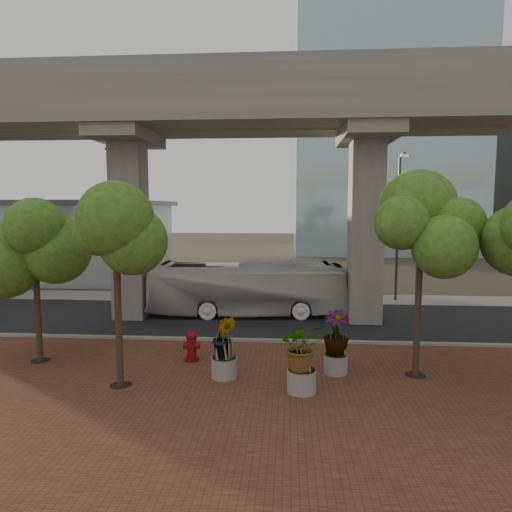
{
  "coord_description": "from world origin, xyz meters",
  "views": [
    {
      "loc": [
        2.19,
        -21.0,
        5.79
      ],
      "look_at": [
        0.64,
        0.5,
        3.47
      ],
      "focal_mm": 32.0,
      "sensor_mm": 36.0,
      "label": 1
    }
  ],
  "objects": [
    {
      "name": "ground",
      "position": [
        0.0,
        0.0,
        0.0
      ],
      "size": [
        160.0,
        160.0,
        0.0
      ],
      "primitive_type": "plane",
      "color": "#3D362D",
      "rests_on": "ground"
    },
    {
      "name": "brick_plaza",
      "position": [
        0.0,
        -8.0,
        0.03
      ],
      "size": [
        70.0,
        13.0,
        0.06
      ],
      "primitive_type": "cube",
      "color": "brown",
      "rests_on": "ground"
    },
    {
      "name": "asphalt_road",
      "position": [
        0.0,
        2.0,
        0.02
      ],
      "size": [
        90.0,
        8.0,
        0.04
      ],
      "primitive_type": "cube",
      "color": "black",
      "rests_on": "ground"
    },
    {
      "name": "curb_strip",
      "position": [
        0.0,
        -2.0,
        0.08
      ],
      "size": [
        70.0,
        0.25,
        0.16
      ],
      "primitive_type": "cube",
      "color": "gray",
      "rests_on": "ground"
    },
    {
      "name": "far_sidewalk",
      "position": [
        0.0,
        7.5,
        0.03
      ],
      "size": [
        90.0,
        3.0,
        0.06
      ],
      "primitive_type": "cube",
      "color": "gray",
      "rests_on": "ground"
    },
    {
      "name": "transit_viaduct",
      "position": [
        0.0,
        2.0,
        7.29
      ],
      "size": [
        72.0,
        5.6,
        12.4
      ],
      "color": "gray",
      "rests_on": "ground"
    },
    {
      "name": "station_pavilion",
      "position": [
        -20.0,
        16.0,
        3.22
      ],
      "size": [
        23.0,
        13.0,
        6.3
      ],
      "color": "#A1B4B9",
      "rests_on": "ground"
    },
    {
      "name": "transit_bus",
      "position": [
        0.02,
        2.84,
        1.46
      ],
      "size": [
        10.59,
        3.1,
        2.91
      ],
      "primitive_type": "imported",
      "rotation": [
        0.0,
        0.0,
        1.63
      ],
      "color": "silver",
      "rests_on": "ground"
    },
    {
      "name": "fire_hydrant",
      "position": [
        -1.41,
        -4.62,
        0.64
      ],
      "size": [
        0.6,
        0.54,
        1.21
      ],
      "color": "maroon",
      "rests_on": "ground"
    },
    {
      "name": "planter_front",
      "position": [
        2.62,
        -7.25,
        1.41
      ],
      "size": [
        2.02,
        2.02,
        2.22
      ],
      "color": "#A6A196",
      "rests_on": "ground"
    },
    {
      "name": "planter_right",
      "position": [
        3.85,
        -5.53,
        1.38
      ],
      "size": [
        2.04,
        2.04,
        2.18
      ],
      "color": "gray",
      "rests_on": "ground"
    },
    {
      "name": "planter_left",
      "position": [
        0.05,
        -6.22,
        1.35
      ],
      "size": [
        1.94,
        1.94,
        2.13
      ],
      "color": "gray",
      "rests_on": "ground"
    },
    {
      "name": "street_tree_far_west",
      "position": [
        -7.07,
        -5.05,
        4.36
      ],
      "size": [
        3.84,
        3.84,
        6.06
      ],
      "color": "#49382A",
      "rests_on": "ground"
    },
    {
      "name": "street_tree_near_west",
      "position": [
        -3.2,
        -7.15,
        4.93
      ],
      "size": [
        3.53,
        3.53,
        6.51
      ],
      "color": "#49382A",
      "rests_on": "ground"
    },
    {
      "name": "street_tree_near_east",
      "position": [
        6.56,
        -5.55,
        5.08
      ],
      "size": [
        4.07,
        4.07,
        6.9
      ],
      "color": "#49382A",
      "rests_on": "ground"
    },
    {
      "name": "streetlamp_west",
      "position": [
        -8.47,
        6.36,
        5.36
      ],
      "size": [
        0.45,
        1.33,
        9.18
      ],
      "color": "#2B2C30",
      "rests_on": "ground"
    },
    {
      "name": "streetlamp_east",
      "position": [
        8.82,
        7.21,
        5.19
      ],
      "size": [
        0.44,
        1.29,
        8.9
      ],
      "color": "#333338",
      "rests_on": "ground"
    }
  ]
}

